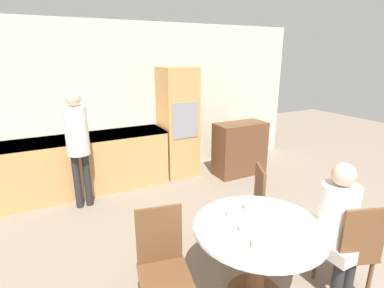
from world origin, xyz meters
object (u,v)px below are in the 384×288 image
Objects in this scene: bowl_centre at (264,245)px; chair_far_right at (251,202)px; person_standing at (77,137)px; bowl_near at (249,229)px; sideboard at (240,149)px; chair_far_left at (162,258)px; person_seated at (339,222)px; dining_table at (258,248)px; cup at (248,205)px; oven_unit at (178,123)px; chair_near_right at (353,247)px.

chair_far_right is at bearing 56.24° from bowl_centre.
person_standing reaches higher than bowl_near.
sideboard is 5.52× the size of bowl_near.
sideboard is 2.10m from chair_far_right.
chair_far_right is 0.57× the size of person_standing.
sideboard is 1.01× the size of chair_far_left.
person_seated is at bearing -8.50° from chair_far_left.
sideboard reaches higher than chair_far_left.
cup reaches higher than dining_table.
person_standing is (-1.54, 1.78, 0.51)m from chair_far_right.
bowl_centre is (-0.16, -0.24, 0.25)m from dining_table.
bowl_centre is (-0.62, -0.92, 0.24)m from chair_far_right.
bowl_near is (-0.75, -2.98, -0.19)m from oven_unit.
person_standing is at bearing 113.93° from dining_table.
chair_far_left is at bearing -43.74° from chair_far_right.
chair_far_right is 5.46× the size of bowl_near.
person_standing reaches higher than sideboard.
cup is 0.36m from bowl_near.
oven_unit is 10.23× the size of bowl_centre.
cup reaches higher than bowl_near.
person_standing is (-2.68, 0.02, 0.55)m from sideboard.
oven_unit is 3.07m from chair_far_left.
chair_far_right is at bearing 30.34° from chair_far_left.
sideboard reaches higher than chair_near_right.
dining_table is (-0.62, -2.95, -0.44)m from oven_unit.
oven_unit is at bearing 90.39° from person_seated.
bowl_centre is at bearing -123.74° from dining_table.
bowl_near is at bearing -104.19° from oven_unit.
dining_table is at bearing -101.95° from oven_unit.
person_standing is 8.87× the size of bowl_centre.
person_seated is (1.42, -0.51, 0.21)m from chair_far_left.
chair_far_left is (-2.37, -2.19, 0.04)m from sideboard.
sideboard is 1.01× the size of chair_near_right.
sideboard is 10.50× the size of cup.
oven_unit is 2.03× the size of chair_far_right.
bowl_near is (0.96, -2.49, -0.27)m from person_standing.
chair_far_right is at bearing 101.65° from person_seated.
dining_table is at bearing 13.33° from bowl_near.
chair_near_right is 10.39× the size of cup.
dining_table is at bearing -6.70° from chair_near_right.
sideboard is 2.94m from chair_near_right.
cup is (-0.38, -0.42, 0.26)m from chair_far_right.
person_seated is at bearing 38.73° from chair_far_right.
bowl_centre is (0.61, -0.49, 0.24)m from chair_far_left.
oven_unit reaches higher than bowl_near.
person_standing is at bearing 179.67° from sideboard.
bowl_near is at bearing -124.91° from sideboard.
cup is at bearing -101.50° from oven_unit.
chair_near_right reaches higher than bowl_centre.
chair_near_right and chair_far_right have the same top height.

